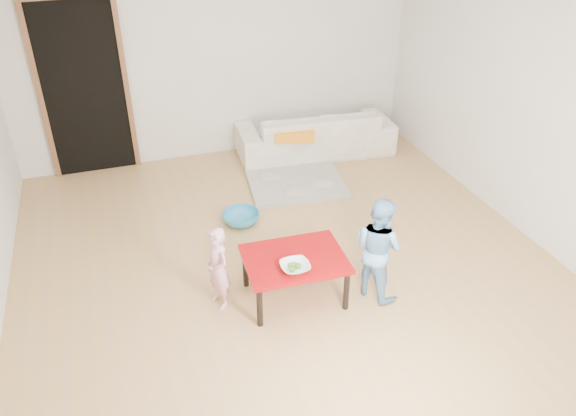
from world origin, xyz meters
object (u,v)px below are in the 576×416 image
sofa (315,132)px  child_pink (218,269)px  bowl (295,267)px  red_table (295,277)px  basin (241,218)px  child_blue (378,248)px

sofa → child_pink: 3.17m
bowl → red_table: bearing=71.5°
red_table → child_pink: size_ratio=1.13×
bowl → basin: bowl is taller
red_table → child_blue: size_ratio=0.89×
sofa → red_table: sofa is taller
red_table → child_pink: (-0.64, 0.12, 0.17)m
child_pink → sofa: bearing=126.0°
sofa → child_pink: size_ratio=2.65×
bowl → child_blue: (0.75, -0.00, 0.02)m
child_blue → bowl: bearing=64.3°
sofa → basin: sofa is taller
red_table → child_blue: (0.69, -0.17, 0.26)m
sofa → red_table: (-1.22, -2.68, -0.08)m
child_blue → basin: child_blue is taller
sofa → red_table: bearing=69.5°
bowl → child_pink: bearing=154.2°
sofa → basin: (-1.37, -1.36, -0.23)m
red_table → bowl: bowl is taller
red_table → basin: bearing=96.1°
sofa → red_table: 2.95m
child_blue → basin: 1.75m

